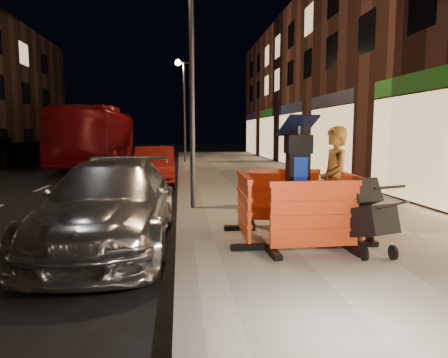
{
  "coord_description": "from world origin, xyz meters",
  "views": [
    {
      "loc": [
        -0.06,
        -6.78,
        2.04
      ],
      "look_at": [
        0.8,
        1.0,
        1.1
      ],
      "focal_mm": 32.0,
      "sensor_mm": 36.0,
      "label": 1
    }
  ],
  "objects": [
    {
      "name": "car_silver",
      "position": [
        -1.3,
        0.48,
        0.0
      ],
      "size": [
        2.21,
        5.2,
        1.49
      ],
      "primitive_type": "imported",
      "rotation": [
        0.0,
        0.0,
        -0.02
      ],
      "color": "#ACACB1",
      "rests_on": "ground"
    },
    {
      "name": "barrier_kerbside",
      "position": [
        1.04,
        -0.0,
        0.72
      ],
      "size": [
        0.65,
        1.48,
        1.14
      ],
      "primitive_type": "cube",
      "rotation": [
        0.0,
        0.0,
        1.54
      ],
      "color": "#FF4A1A",
      "rests_on": "sidewalk"
    },
    {
      "name": "barrier_back",
      "position": [
        1.99,
        0.95,
        0.72
      ],
      "size": [
        1.52,
        0.77,
        1.14
      ],
      "primitive_type": "cube",
      "rotation": [
        0.0,
        0.0,
        -0.12
      ],
      "color": "#FF4A1A",
      "rests_on": "sidewalk"
    },
    {
      "name": "parking_kiosk",
      "position": [
        1.99,
        -0.0,
        1.17
      ],
      "size": [
        0.69,
        0.69,
        2.04
      ],
      "primitive_type": "cube",
      "rotation": [
        0.0,
        0.0,
        -0.07
      ],
      "color": "black",
      "rests_on": "sidewalk"
    },
    {
      "name": "barrier_front",
      "position": [
        1.99,
        -0.95,
        0.72
      ],
      "size": [
        1.47,
        0.63,
        1.14
      ],
      "primitive_type": "cube",
      "rotation": [
        0.0,
        0.0,
        0.02
      ],
      "color": "#FF4A1A",
      "rests_on": "sidewalk"
    },
    {
      "name": "barrier_bldgside",
      "position": [
        2.94,
        -0.0,
        0.72
      ],
      "size": [
        0.75,
        1.51,
        1.14
      ],
      "primitive_type": "cube",
      "rotation": [
        0.0,
        0.0,
        1.47
      ],
      "color": "#FF4A1A",
      "rests_on": "sidewalk"
    },
    {
      "name": "street_lamp_far",
      "position": [
        0.25,
        18.0,
        3.15
      ],
      "size": [
        0.12,
        0.12,
        6.0
      ],
      "primitive_type": "cylinder",
      "color": "#3F3F44",
      "rests_on": "sidewalk"
    },
    {
      "name": "street_lamp_mid",
      "position": [
        0.25,
        3.0,
        3.15
      ],
      "size": [
        0.12,
        0.12,
        6.0
      ],
      "primitive_type": "cylinder",
      "color": "#3F3F44",
      "rests_on": "sidewalk"
    },
    {
      "name": "car_red",
      "position": [
        -1.05,
        9.37,
        0.0
      ],
      "size": [
        1.65,
        4.39,
        1.43
      ],
      "primitive_type": "imported",
      "rotation": [
        0.0,
        0.0,
        0.03
      ],
      "color": "#A92019",
      "rests_on": "ground"
    },
    {
      "name": "bus_doubledecker",
      "position": [
        -4.84,
        17.73,
        0.0
      ],
      "size": [
        2.99,
        12.27,
        3.41
      ],
      "primitive_type": "imported",
      "rotation": [
        0.0,
        0.0,
        0.01
      ],
      "color": "maroon",
      "rests_on": "ground"
    },
    {
      "name": "man",
      "position": [
        2.62,
        -0.09,
        1.14
      ],
      "size": [
        0.5,
        0.74,
        1.98
      ],
      "primitive_type": "imported",
      "rotation": [
        0.0,
        0.0,
        -1.61
      ],
      "color": "#B87129",
      "rests_on": "sidewalk"
    },
    {
      "name": "kerb",
      "position": [
        0.0,
        0.0,
        0.07
      ],
      "size": [
        0.3,
        60.0,
        0.15
      ],
      "primitive_type": "cube",
      "color": "slate",
      "rests_on": "ground"
    },
    {
      "name": "stroller",
      "position": [
        2.82,
        -0.99,
        0.71
      ],
      "size": [
        0.83,
        1.03,
        1.12
      ],
      "primitive_type": "cube",
      "rotation": [
        0.0,
        0.0,
        0.31
      ],
      "color": "black",
      "rests_on": "sidewalk"
    },
    {
      "name": "sidewalk",
      "position": [
        3.0,
        0.0,
        0.07
      ],
      "size": [
        6.0,
        60.0,
        0.15
      ],
      "primitive_type": "cube",
      "color": "gray",
      "rests_on": "ground"
    },
    {
      "name": "ground_plane",
      "position": [
        0.0,
        0.0,
        0.0
      ],
      "size": [
        120.0,
        120.0,
        0.0
      ],
      "primitive_type": "plane",
      "color": "black",
      "rests_on": "ground"
    }
  ]
}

